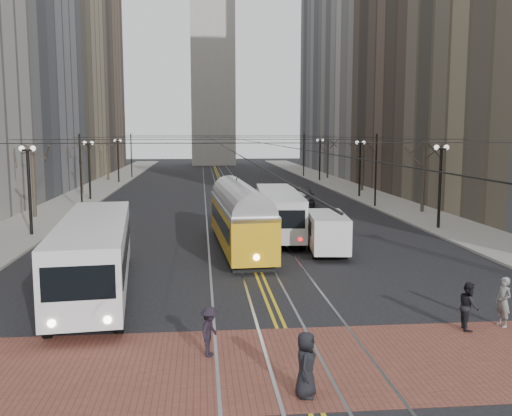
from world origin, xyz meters
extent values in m
plane|color=black|center=(0.00, 0.00, 0.00)|extent=(260.00, 260.00, 0.00)
cube|color=gray|center=(-15.00, 45.00, 0.07)|extent=(5.00, 140.00, 0.15)
cube|color=gray|center=(15.00, 45.00, 0.07)|extent=(5.00, 140.00, 0.15)
cube|color=brown|center=(0.00, -4.00, 0.01)|extent=(25.00, 6.00, 0.01)
cube|color=gray|center=(0.00, 45.00, 0.00)|extent=(4.80, 130.00, 0.02)
cube|color=gold|center=(0.00, 45.00, 0.01)|extent=(0.42, 130.00, 0.01)
cube|color=brown|center=(-25.50, 86.00, 20.00)|extent=(16.00, 20.00, 40.00)
cube|color=brown|center=(25.50, 46.00, 17.00)|extent=(16.00, 20.00, 34.00)
cube|color=#A3A099|center=(27.50, 66.00, 26.00)|extent=(20.00, 20.00, 52.00)
cube|color=slate|center=(25.50, 86.00, 20.00)|extent=(16.00, 20.00, 40.00)
cube|color=#B2AFA5|center=(0.00, 102.00, 28.00)|extent=(9.00, 9.00, 56.00)
cylinder|color=black|center=(-13.70, 18.00, 2.80)|extent=(0.20, 0.20, 5.60)
cylinder|color=black|center=(-13.70, 38.00, 2.80)|extent=(0.20, 0.20, 5.60)
cylinder|color=black|center=(-13.70, 58.00, 2.80)|extent=(0.20, 0.20, 5.60)
cylinder|color=black|center=(13.70, 18.00, 2.80)|extent=(0.20, 0.20, 5.60)
cylinder|color=black|center=(13.70, 38.00, 2.80)|extent=(0.20, 0.20, 5.60)
cylinder|color=black|center=(13.70, 58.00, 2.80)|extent=(0.20, 0.20, 5.60)
cylinder|color=#382D23|center=(-15.70, 26.00, 2.80)|extent=(0.28, 0.28, 5.60)
cylinder|color=#382D23|center=(-15.70, 44.00, 2.80)|extent=(0.28, 0.28, 5.60)
cylinder|color=#382D23|center=(-15.70, 62.00, 2.80)|extent=(0.28, 0.28, 5.60)
cylinder|color=#382D23|center=(15.70, 26.00, 2.80)|extent=(0.28, 0.28, 5.60)
cylinder|color=#382D23|center=(15.70, 44.00, 2.80)|extent=(0.28, 0.28, 5.60)
cylinder|color=#382D23|center=(15.70, 62.00, 2.80)|extent=(0.28, 0.28, 5.60)
cylinder|color=black|center=(-1.50, 45.00, 6.00)|extent=(0.03, 120.00, 0.03)
cylinder|color=black|center=(1.50, 45.00, 6.00)|extent=(0.03, 120.00, 0.03)
cylinder|color=black|center=(-12.90, 30.00, 3.30)|extent=(0.16, 0.16, 6.60)
cylinder|color=black|center=(-12.90, 66.00, 3.30)|extent=(0.16, 0.16, 6.60)
cylinder|color=black|center=(12.90, 30.00, 3.30)|extent=(0.16, 0.16, 6.60)
cylinder|color=black|center=(12.90, 66.00, 3.30)|extent=(0.16, 0.16, 6.60)
cube|color=silver|center=(-7.14, 4.04, 1.56)|extent=(3.87, 12.72, 3.13)
cube|color=gold|center=(-0.50, 12.63, 1.49)|extent=(3.03, 12.74, 2.98)
cube|color=silver|center=(2.29, 16.59, 1.47)|extent=(3.13, 11.39, 2.94)
cube|color=silver|center=(4.25, 10.89, 1.11)|extent=(2.44, 5.20, 2.23)
imported|color=#383A3F|center=(6.73, 32.30, 0.86)|extent=(2.74, 5.28, 1.72)
imported|color=#B0B3B8|center=(6.07, 31.57, 0.67)|extent=(1.78, 4.20, 1.35)
imported|color=black|center=(-0.10, -6.10, 0.86)|extent=(0.77, 0.95, 1.70)
imported|color=slate|center=(7.69, -1.50, 0.88)|extent=(0.53, 0.70, 1.74)
imported|color=black|center=(6.34, -1.68, 0.83)|extent=(0.78, 0.91, 1.64)
imported|color=black|center=(-2.49, -3.19, 0.77)|extent=(0.85, 1.11, 1.52)
camera|label=1|loc=(-2.69, -19.70, 6.68)|focal=40.00mm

